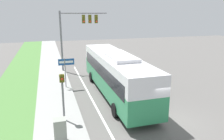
{
  "coord_description": "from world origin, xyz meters",
  "views": [
    {
      "loc": [
        -6.54,
        -10.7,
        6.4
      ],
      "look_at": [
        -1.55,
        5.99,
        1.75
      ],
      "focal_mm": 35.0,
      "sensor_mm": 36.0,
      "label": 1
    }
  ],
  "objects_px": {
    "street_sign": "(66,67)",
    "pedestrian_signal": "(63,90)",
    "utility_cabinet": "(60,131)",
    "bus": "(115,71)",
    "signal_gantry": "(77,28)"
  },
  "relations": [
    {
      "from": "signal_gantry",
      "to": "pedestrian_signal",
      "type": "xyz_separation_m",
      "value": [
        -2.56,
        -11.77,
        -2.72
      ]
    },
    {
      "from": "street_sign",
      "to": "utility_cabinet",
      "type": "bearing_deg",
      "value": -97.36
    },
    {
      "from": "signal_gantry",
      "to": "utility_cabinet",
      "type": "height_order",
      "value": "signal_gantry"
    },
    {
      "from": "pedestrian_signal",
      "to": "utility_cabinet",
      "type": "xyz_separation_m",
      "value": [
        -0.36,
        -2.32,
        -1.27
      ]
    },
    {
      "from": "pedestrian_signal",
      "to": "street_sign",
      "type": "height_order",
      "value": "pedestrian_signal"
    },
    {
      "from": "signal_gantry",
      "to": "utility_cabinet",
      "type": "relative_size",
      "value": 5.17
    },
    {
      "from": "bus",
      "to": "pedestrian_signal",
      "type": "bearing_deg",
      "value": -141.1
    },
    {
      "from": "bus",
      "to": "street_sign",
      "type": "xyz_separation_m",
      "value": [
        -3.57,
        2.56,
        0.0
      ]
    },
    {
      "from": "bus",
      "to": "pedestrian_signal",
      "type": "distance_m",
      "value": 5.51
    },
    {
      "from": "signal_gantry",
      "to": "street_sign",
      "type": "relative_size",
      "value": 2.46
    },
    {
      "from": "pedestrian_signal",
      "to": "street_sign",
      "type": "distance_m",
      "value": 6.06
    },
    {
      "from": "pedestrian_signal",
      "to": "utility_cabinet",
      "type": "relative_size",
      "value": 2.34
    },
    {
      "from": "street_sign",
      "to": "pedestrian_signal",
      "type": "bearing_deg",
      "value": -96.78
    },
    {
      "from": "bus",
      "to": "street_sign",
      "type": "relative_size",
      "value": 4.55
    },
    {
      "from": "signal_gantry",
      "to": "street_sign",
      "type": "distance_m",
      "value": 6.67
    }
  ]
}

